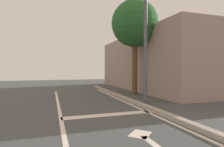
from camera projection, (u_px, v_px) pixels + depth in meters
lane_line_curbside at (201, 136)px, 4.26m from camera, size 0.12×20.00×0.01m
stop_bar at (109, 115)px, 6.26m from camera, size 3.18×0.40×0.01m
lane_arrow_head at (140, 134)px, 4.40m from camera, size 0.71×0.71×0.01m
curb_strip at (209, 132)px, 4.34m from camera, size 0.24×24.00×0.14m
traffic_signal_mast at (127, 19)px, 8.00m from camera, size 4.47×0.34×5.64m
roadside_tree at (135, 24)px, 11.16m from camera, size 2.86×2.86×5.79m
building_block at (185, 63)px, 15.61m from camera, size 10.81×12.32×4.11m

